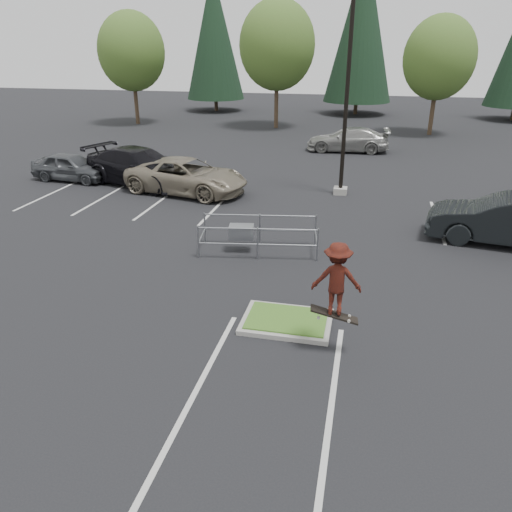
% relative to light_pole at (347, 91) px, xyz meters
% --- Properties ---
extents(ground, '(120.00, 120.00, 0.00)m').
position_rel_light_pole_xyz_m(ground, '(-0.50, -12.00, -4.56)').
color(ground, black).
rests_on(ground, ground).
extents(grass_median, '(2.20, 1.60, 0.16)m').
position_rel_light_pole_xyz_m(grass_median, '(-0.50, -12.00, -4.48)').
color(grass_median, gray).
rests_on(grass_median, ground).
extents(stall_lines, '(22.62, 17.60, 0.01)m').
position_rel_light_pole_xyz_m(stall_lines, '(-1.85, -5.98, -4.56)').
color(stall_lines, '#BCBCB7').
rests_on(stall_lines, ground).
extents(light_pole, '(0.70, 0.60, 10.12)m').
position_rel_light_pole_xyz_m(light_pole, '(0.00, 0.00, 0.00)').
color(light_pole, gray).
rests_on(light_pole, ground).
extents(decid_a, '(5.44, 5.44, 8.91)m').
position_rel_light_pole_xyz_m(decid_a, '(-18.51, 18.03, 1.02)').
color(decid_a, '#38281C').
rests_on(decid_a, ground).
extents(decid_b, '(5.89, 5.89, 9.64)m').
position_rel_light_pole_xyz_m(decid_b, '(-6.51, 18.53, 1.48)').
color(decid_b, '#38281C').
rests_on(decid_b, ground).
extents(decid_c, '(5.12, 5.12, 8.38)m').
position_rel_light_pole_xyz_m(decid_c, '(5.49, 17.83, 0.69)').
color(decid_c, '#38281C').
rests_on(decid_c, ground).
extents(conif_a, '(5.72, 5.72, 13.00)m').
position_rel_light_pole_xyz_m(conif_a, '(-14.50, 28.00, 2.54)').
color(conif_a, '#38281C').
rests_on(conif_a, ground).
extents(conif_b, '(6.38, 6.38, 14.50)m').
position_rel_light_pole_xyz_m(conif_b, '(-0.50, 28.50, 3.29)').
color(conif_b, '#38281C').
rests_on(conif_b, ground).
extents(cart_corral, '(4.03, 1.99, 1.10)m').
position_rel_light_pole_xyz_m(cart_corral, '(-2.62, -7.65, -3.87)').
color(cart_corral, gray).
rests_on(cart_corral, ground).
extents(skateboarder, '(1.11, 0.69, 1.85)m').
position_rel_light_pole_xyz_m(skateboarder, '(0.70, -13.00, -2.73)').
color(skateboarder, black).
rests_on(skateboarder, ground).
extents(car_l_tan, '(6.09, 3.68, 1.58)m').
position_rel_light_pole_xyz_m(car_l_tan, '(-7.00, -1.34, -3.77)').
color(car_l_tan, gray).
rests_on(car_l_tan, ground).
extents(car_l_black, '(6.58, 4.45, 1.77)m').
position_rel_light_pole_xyz_m(car_l_black, '(-9.76, -0.50, -3.67)').
color(car_l_black, black).
rests_on(car_l_black, ground).
extents(car_l_grey, '(4.17, 1.96, 1.38)m').
position_rel_light_pole_xyz_m(car_l_grey, '(-13.45, -0.50, -3.87)').
color(car_l_grey, '#424549').
rests_on(car_l_grey, ground).
extents(car_r_charc, '(5.50, 2.65, 1.74)m').
position_rel_light_pole_xyz_m(car_r_charc, '(6.00, -5.00, -3.69)').
color(car_r_charc, black).
rests_on(car_r_charc, ground).
extents(car_far_silver, '(5.26, 2.38, 1.49)m').
position_rel_light_pole_xyz_m(car_far_silver, '(-0.23, 10.00, -3.81)').
color(car_far_silver, '#979792').
rests_on(car_far_silver, ground).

